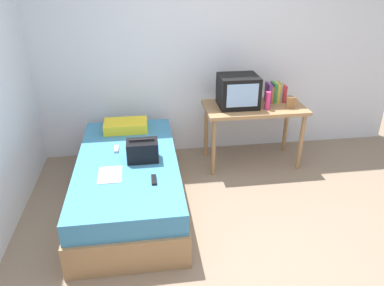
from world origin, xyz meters
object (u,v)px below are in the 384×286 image
(tv, at_px, (238,91))
(book_row, at_px, (275,92))
(remote_dark, at_px, (154,180))
(remote_silver, at_px, (116,149))
(water_bottle, at_px, (268,101))
(magazine, at_px, (110,175))
(picture_frame, at_px, (291,103))
(bed, at_px, (129,181))
(desk, at_px, (254,113))
(pillow, at_px, (126,126))
(handbag, at_px, (143,151))

(tv, relative_size, book_row, 1.86)
(remote_dark, relative_size, remote_silver, 1.08)
(tv, bearing_deg, water_bottle, -25.41)
(water_bottle, xyz_separation_m, magazine, (-1.72, -0.83, -0.33))
(remote_silver, bearing_deg, tv, 19.14)
(picture_frame, bearing_deg, tv, 164.58)
(bed, height_order, desk, desk)
(desk, height_order, pillow, desk)
(water_bottle, relative_size, remote_dark, 1.31)
(picture_frame, bearing_deg, remote_dark, -149.02)
(picture_frame, xyz_separation_m, remote_silver, (-1.96, -0.32, -0.28))
(desk, relative_size, water_bottle, 5.67)
(bed, distance_m, remote_silver, 0.36)
(water_bottle, height_order, magazine, water_bottle)
(bed, distance_m, pillow, 0.77)
(tv, height_order, magazine, tv)
(water_bottle, relative_size, remote_silver, 1.42)
(water_bottle, xyz_separation_m, handbag, (-1.42, -0.58, -0.23))
(remote_dark, bearing_deg, tv, 47.67)
(pillow, relative_size, handbag, 1.62)
(picture_frame, height_order, remote_silver, picture_frame)
(desk, distance_m, book_row, 0.37)
(remote_dark, bearing_deg, pillow, 103.16)
(bed, distance_m, desk, 1.66)
(tv, height_order, picture_frame, tv)
(desk, distance_m, tv, 0.34)
(book_row, relative_size, remote_dark, 1.51)
(tv, bearing_deg, pillow, 179.63)
(bed, distance_m, handbag, 0.39)
(handbag, bearing_deg, magazine, -140.51)
(handbag, bearing_deg, remote_silver, 136.90)
(picture_frame, distance_m, handbag, 1.80)
(book_row, xyz_separation_m, picture_frame, (0.10, -0.26, -0.05))
(tv, relative_size, pillow, 0.91)
(handbag, height_order, remote_dark, handbag)
(remote_silver, bearing_deg, remote_dark, -61.43)
(handbag, bearing_deg, picture_frame, 18.48)
(picture_frame, bearing_deg, water_bottle, 177.09)
(water_bottle, bearing_deg, desk, 132.75)
(bed, relative_size, tv, 4.55)
(picture_frame, bearing_deg, remote_silver, -170.80)
(bed, relative_size, handbag, 6.67)
(water_bottle, bearing_deg, remote_silver, -168.88)
(tv, xyz_separation_m, handbag, (-1.11, -0.73, -0.31))
(desk, distance_m, water_bottle, 0.26)
(desk, bearing_deg, magazine, -149.52)
(desk, height_order, book_row, book_row)
(tv, bearing_deg, picture_frame, -15.42)
(desk, height_order, remote_silver, desk)
(bed, xyz_separation_m, handbag, (0.16, -0.04, 0.36))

